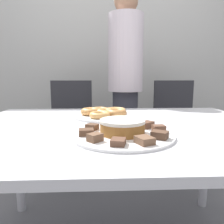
{
  "coord_description": "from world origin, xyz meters",
  "views": [
    {
      "loc": [
        -0.07,
        -1.0,
        0.96
      ],
      "look_at": [
        -0.03,
        0.02,
        0.79
      ],
      "focal_mm": 35.0,
      "sensor_mm": 36.0,
      "label": 1
    }
  ],
  "objects_px": {
    "person_standing": "(125,83)",
    "plate_cake": "(123,135)",
    "office_chair_right": "(177,131)",
    "plate_donuts": "(104,116)",
    "office_chair_left": "(70,132)",
    "frosted_cake": "(123,127)"
  },
  "relations": [
    {
      "from": "person_standing",
      "to": "plate_cake",
      "type": "relative_size",
      "value": 4.28
    },
    {
      "from": "office_chair_right",
      "to": "plate_cake",
      "type": "distance_m",
      "value": 1.39
    },
    {
      "from": "plate_cake",
      "to": "plate_donuts",
      "type": "distance_m",
      "value": 0.42
    },
    {
      "from": "person_standing",
      "to": "office_chair_right",
      "type": "height_order",
      "value": "person_standing"
    },
    {
      "from": "office_chair_right",
      "to": "plate_cake",
      "type": "xyz_separation_m",
      "value": [
        -0.64,
        -1.2,
        0.29
      ]
    },
    {
      "from": "plate_cake",
      "to": "plate_donuts",
      "type": "relative_size",
      "value": 1.08
    },
    {
      "from": "office_chair_left",
      "to": "frosted_cake",
      "type": "relative_size",
      "value": 5.34
    },
    {
      "from": "office_chair_right",
      "to": "plate_donuts",
      "type": "relative_size",
      "value": 2.51
    },
    {
      "from": "person_standing",
      "to": "plate_cake",
      "type": "xyz_separation_m",
      "value": [
        -0.13,
        -1.15,
        -0.16
      ]
    },
    {
      "from": "person_standing",
      "to": "office_chair_right",
      "type": "distance_m",
      "value": 0.69
    },
    {
      "from": "plate_cake",
      "to": "plate_donuts",
      "type": "bearing_deg",
      "value": 99.3
    },
    {
      "from": "plate_donuts",
      "to": "person_standing",
      "type": "bearing_deg",
      "value": 75.14
    },
    {
      "from": "office_chair_left",
      "to": "frosted_cake",
      "type": "distance_m",
      "value": 1.3
    },
    {
      "from": "person_standing",
      "to": "plate_donuts",
      "type": "relative_size",
      "value": 4.6
    },
    {
      "from": "plate_donuts",
      "to": "frosted_cake",
      "type": "distance_m",
      "value": 0.42
    },
    {
      "from": "office_chair_left",
      "to": "office_chair_right",
      "type": "relative_size",
      "value": 1.0
    },
    {
      "from": "plate_donuts",
      "to": "plate_cake",
      "type": "bearing_deg",
      "value": -80.7
    },
    {
      "from": "plate_cake",
      "to": "frosted_cake",
      "type": "relative_size",
      "value": 2.29
    },
    {
      "from": "office_chair_left",
      "to": "plate_donuts",
      "type": "height_order",
      "value": "office_chair_left"
    },
    {
      "from": "plate_donuts",
      "to": "frosted_cake",
      "type": "relative_size",
      "value": 2.13
    },
    {
      "from": "office_chair_left",
      "to": "office_chair_right",
      "type": "height_order",
      "value": "same"
    },
    {
      "from": "office_chair_left",
      "to": "frosted_cake",
      "type": "xyz_separation_m",
      "value": [
        0.39,
        -1.2,
        0.33
      ]
    }
  ]
}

